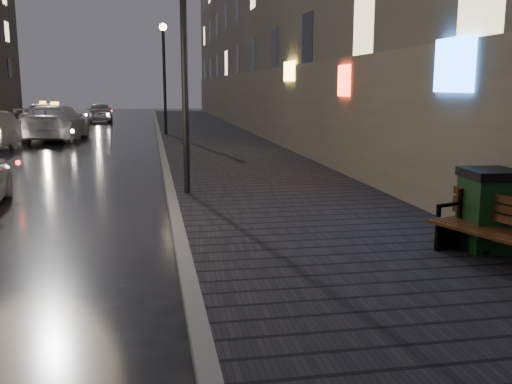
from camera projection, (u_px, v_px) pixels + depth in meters
ground at (58, 305)px, 6.46m from camera, size 120.00×120.00×0.00m
sidewalk at (210, 137)px, 27.45m from camera, size 4.60×58.00×0.15m
curb at (159, 138)px, 27.02m from camera, size 0.20×58.00×0.15m
building_near at (259, 10)px, 30.72m from camera, size 1.80×50.00×13.00m
lamp_near at (184, 36)px, 11.96m from camera, size 0.36×0.36×5.28m
lamp_far at (164, 65)px, 27.43m from camera, size 0.36×0.36×5.28m
bench at (495, 229)px, 7.53m from camera, size 1.11×1.82×0.88m
trash_bin at (490, 209)px, 8.07m from camera, size 0.81×0.81×1.16m
taxi_mid at (56, 123)px, 26.38m from camera, size 2.83×5.81×1.63m
taxi_far at (44, 116)px, 33.25m from camera, size 3.07×5.61×1.49m
car_far at (100, 112)px, 40.00m from camera, size 2.08×4.22×1.39m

